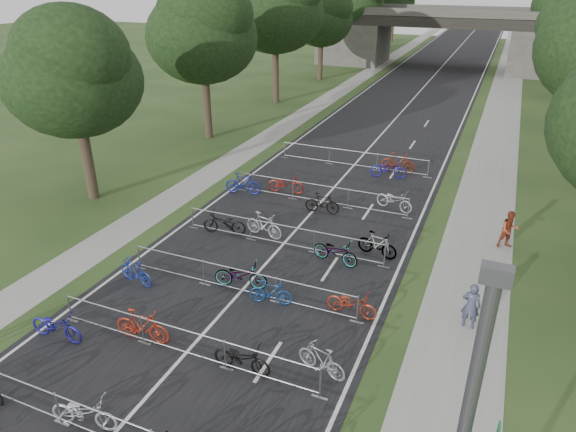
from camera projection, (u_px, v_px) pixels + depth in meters
name	position (u px, v px, depth m)	size (l,w,h in m)	color
road	(420.00, 91.00, 51.87)	(11.00, 140.00, 0.01)	black
sidewalk_right	(504.00, 98.00, 49.06)	(3.00, 140.00, 0.01)	gray
sidewalk_left	(349.00, 85.00, 54.50)	(2.00, 140.00, 0.01)	gray
lane_markings	(420.00, 91.00, 51.87)	(0.12, 140.00, 0.00)	silver
overpass_bridge	(445.00, 38.00, 62.78)	(31.00, 8.00, 7.05)	#413E3A
tree_left_0	(73.00, 76.00, 24.79)	(6.72, 6.72, 10.25)	#33261C
tree_left_1	(203.00, 32.00, 34.40)	(7.56, 7.56, 11.53)	#33261C
tree_left_2	(276.00, 8.00, 44.00)	(8.40, 8.40, 12.81)	#33261C
tree_left_3	(322.00, 18.00, 54.66)	(6.72, 6.72, 10.25)	#33261C
tree_left_4	(354.00, 3.00, 64.26)	(7.56, 7.56, 11.53)	#33261C
tree_right_4	(573.00, 2.00, 55.39)	(8.18, 8.18, 12.47)	#33261C
tree_right_5	(563.00, 14.00, 66.19)	(6.16, 6.16, 9.39)	#33261C
tree_left_6	(395.00, 1.00, 84.52)	(6.72, 6.72, 10.25)	#33261C
tree_right_6	(560.00, 1.00, 75.72)	(7.17, 7.17, 10.93)	#33261C
barrier_row_1	(104.00, 427.00, 13.14)	(9.70, 0.08, 1.10)	gray
barrier_row_2	(182.00, 342.00, 16.13)	(9.70, 0.08, 1.10)	gray
barrier_row_3	(239.00, 281.00, 19.28)	(9.70, 0.08, 1.10)	gray
barrier_row_4	(282.00, 235.00, 22.60)	(9.70, 0.08, 1.10)	gray
barrier_row_5	(320.00, 194.00, 26.75)	(9.70, 0.08, 1.10)	gray
barrier_row_6	(353.00, 159.00, 31.72)	(9.70, 0.08, 1.10)	gray
bike_5	(84.00, 412.00, 13.62)	(0.67, 1.93, 1.01)	#BABAC2
bike_8	(56.00, 326.00, 16.89)	(0.70, 2.01, 1.05)	navy
bike_9	(142.00, 326.00, 16.77)	(0.56, 1.99, 1.19)	#9E2917
bike_10	(242.00, 358.00, 15.53)	(0.66, 1.89, 0.99)	black
bike_11	(322.00, 360.00, 15.43)	(0.48, 1.70, 1.02)	gray
bike_12	(136.00, 272.00, 19.92)	(0.50, 1.76, 1.06)	navy
bike_13	(241.00, 275.00, 19.65)	(0.73, 2.09, 1.10)	gray
bike_14	(271.00, 293.00, 18.69)	(0.46, 1.63, 0.98)	navy
bike_15	(352.00, 303.00, 18.08)	(0.65, 1.87, 0.98)	#9D2C16
bike_16	(224.00, 223.00, 23.69)	(0.71, 2.03, 1.07)	black
bike_17	(264.00, 225.00, 23.40)	(0.55, 1.96, 1.18)	#9999A0
bike_18	(336.00, 252.00, 21.31)	(0.72, 2.05, 1.08)	gray
bike_19	(377.00, 245.00, 21.83)	(0.52, 1.83, 1.10)	gray
bike_20	(243.00, 184.00, 27.89)	(0.57, 2.00, 1.20)	navy
bike_21	(286.00, 184.00, 28.09)	(0.71, 2.03, 1.07)	maroon
bike_22	(322.00, 203.00, 25.75)	(0.50, 1.77, 1.06)	black
bike_23	(394.00, 200.00, 26.06)	(0.71, 2.05, 1.08)	#9999A0
bike_26	(388.00, 169.00, 30.11)	(0.73, 2.10, 1.10)	navy
bike_27	(398.00, 163.00, 30.91)	(0.58, 2.06, 1.24)	maroon
pedestrian_a	(471.00, 306.00, 17.33)	(0.63, 0.41, 1.72)	#383B54
pedestrian_b	(509.00, 230.00, 22.39)	(0.83, 0.65, 1.71)	maroon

